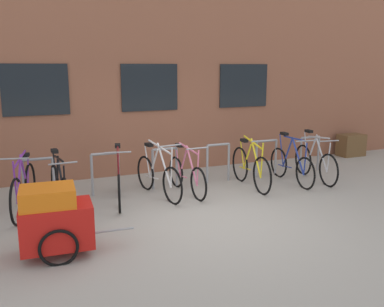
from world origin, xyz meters
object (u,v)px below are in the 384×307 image
bicycle_pink (187,175)px  bicycle_purple (24,190)px  planter_box (351,145)px  bicycle_white (158,176)px  bicycle_silver (315,162)px  bike_trailer (55,219)px  bicycle_maroon (119,182)px  bicycle_blue (291,165)px  bicycle_yellow (250,168)px  bicycle_black (60,190)px

bicycle_pink → bicycle_purple: size_ratio=0.96×
bicycle_purple → planter_box: (8.44, 1.43, -0.10)m
bicycle_pink → planter_box: (5.49, 1.44, -0.06)m
bicycle_white → planter_box: 6.23m
bicycle_white → bicycle_silver: 3.52m
bike_trailer → bicycle_silver: bearing=17.0°
bicycle_maroon → bicycle_purple: bicycle_purple is taller
bicycle_silver → bicycle_pink: bearing=176.3°
bicycle_purple → bike_trailer: bicycle_purple is taller
bicycle_white → bicycle_purple: 2.37m
bicycle_blue → bicycle_yellow: (-0.98, 0.04, 0.02)m
bicycle_blue → bicycle_white: bearing=176.2°
bicycle_purple → bicycle_maroon: bearing=-3.0°
bicycle_white → bicycle_black: size_ratio=1.01×
bicycle_silver → planter_box: (2.56, 1.63, -0.09)m
bicycle_maroon → bike_trailer: bearing=-124.9°
bike_trailer → bicycle_black: bearing=82.2°
bicycle_pink → bike_trailer: (-2.61, -1.88, 0.12)m
bicycle_yellow → bike_trailer: 4.34m
bicycle_purple → planter_box: 8.56m
bicycle_pink → bicycle_yellow: size_ratio=0.94×
bike_trailer → planter_box: size_ratio=2.10×
bicycle_white → planter_box: (6.07, 1.41, -0.09)m
bicycle_silver → bike_trailer: bicycle_silver is taller
bicycle_maroon → bicycle_black: 1.04m
bicycle_black → bicycle_purple: bicycle_purple is taller
bicycle_pink → bicycle_purple: bicycle_purple is taller
bicycle_pink → bicycle_white: bicycle_white is taller
bicycle_white → bicycle_blue: bearing=-3.8°
bicycle_purple → bike_trailer: 1.92m
bicycle_pink → bicycle_white: (-0.57, 0.03, 0.02)m
bicycle_silver → bicycle_purple: size_ratio=1.00×
bicycle_maroon → bicycle_white: size_ratio=0.92×
bicycle_maroon → planter_box: bearing=12.5°
bicycle_black → bike_trailer: size_ratio=1.18×
bicycle_purple → bicycle_yellow: same height
bicycle_blue → planter_box: (3.16, 1.60, -0.08)m
bicycle_white → bicycle_silver: (3.51, -0.22, -0.00)m
planter_box → bicycle_pink: bearing=-165.3°
bicycle_silver → planter_box: 3.03m
bike_trailer → planter_box: bike_trailer is taller
bicycle_black → bicycle_silver: bearing=0.2°
bicycle_pink → bicycle_yellow: (1.36, -0.12, 0.04)m
bicycle_maroon → bicycle_yellow: bearing=-0.9°
bicycle_pink → bicycle_silver: bearing=-3.7°
bicycle_white → bicycle_purple: bicycle_white is taller
bicycle_blue → bike_trailer: (-4.95, -1.72, 0.11)m
bicycle_yellow → bike_trailer: bearing=-156.1°
bicycle_white → bike_trailer: size_ratio=1.20×
bicycle_blue → bicycle_silver: bicycle_silver is taller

